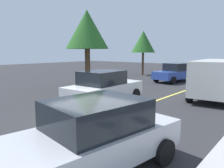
{
  "coord_description": "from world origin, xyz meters",
  "views": [
    {
      "loc": [
        -5.66,
        -5.68,
        2.68
      ],
      "look_at": [
        1.26,
        0.15,
        1.33
      ],
      "focal_mm": 34.9,
      "sensor_mm": 36.0,
      "label": 1
    }
  ],
  "objects_px": {
    "tree_centre_verge": "(143,42)",
    "white_van": "(217,77)",
    "tree_left_verge": "(87,30)",
    "car_silver_near_curb": "(91,136)",
    "car_blue_behind_van": "(176,72)",
    "car_white_crossing": "(104,87)"
  },
  "relations": [
    {
      "from": "car_blue_behind_van",
      "to": "tree_left_verge",
      "type": "height_order",
      "value": "tree_left_verge"
    },
    {
      "from": "white_van",
      "to": "car_silver_near_curb",
      "type": "distance_m",
      "value": 10.03
    },
    {
      "from": "car_silver_near_curb",
      "to": "tree_left_verge",
      "type": "xyz_separation_m",
      "value": [
        7.44,
        7.93,
        3.34
      ]
    },
    {
      "from": "tree_centre_verge",
      "to": "white_van",
      "type": "bearing_deg",
      "value": -129.28
    },
    {
      "from": "car_silver_near_curb",
      "to": "tree_left_verge",
      "type": "bearing_deg",
      "value": 46.8
    },
    {
      "from": "white_van",
      "to": "tree_left_verge",
      "type": "relative_size",
      "value": 0.97
    },
    {
      "from": "white_van",
      "to": "tree_left_verge",
      "type": "distance_m",
      "value": 8.81
    },
    {
      "from": "car_silver_near_curb",
      "to": "tree_centre_verge",
      "type": "xyz_separation_m",
      "value": [
        18.35,
        10.19,
        2.96
      ]
    },
    {
      "from": "white_van",
      "to": "tree_centre_verge",
      "type": "distance_m",
      "value": 13.38
    },
    {
      "from": "white_van",
      "to": "tree_left_verge",
      "type": "xyz_separation_m",
      "value": [
        -2.58,
        7.92,
        2.89
      ]
    },
    {
      "from": "white_van",
      "to": "tree_centre_verge",
      "type": "bearing_deg",
      "value": 50.72
    },
    {
      "from": "white_van",
      "to": "car_blue_behind_van",
      "type": "height_order",
      "value": "white_van"
    },
    {
      "from": "white_van",
      "to": "car_blue_behind_van",
      "type": "bearing_deg",
      "value": 42.3
    },
    {
      "from": "car_blue_behind_van",
      "to": "car_silver_near_curb",
      "type": "bearing_deg",
      "value": -162.48
    },
    {
      "from": "car_silver_near_curb",
      "to": "car_blue_behind_van",
      "type": "relative_size",
      "value": 0.98
    },
    {
      "from": "car_blue_behind_van",
      "to": "tree_centre_verge",
      "type": "relative_size",
      "value": 0.94
    },
    {
      "from": "car_silver_near_curb",
      "to": "tree_centre_verge",
      "type": "bearing_deg",
      "value": 29.05
    },
    {
      "from": "car_silver_near_curb",
      "to": "tree_left_verge",
      "type": "distance_m",
      "value": 11.38
    },
    {
      "from": "white_van",
      "to": "car_white_crossing",
      "type": "xyz_separation_m",
      "value": [
        -4.93,
        4.21,
        -0.42
      ]
    },
    {
      "from": "tree_left_verge",
      "to": "tree_centre_verge",
      "type": "relative_size",
      "value": 1.1
    },
    {
      "from": "tree_centre_verge",
      "to": "tree_left_verge",
      "type": "bearing_deg",
      "value": -168.28
    },
    {
      "from": "white_van",
      "to": "car_blue_behind_van",
      "type": "distance_m",
      "value": 7.18
    }
  ]
}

